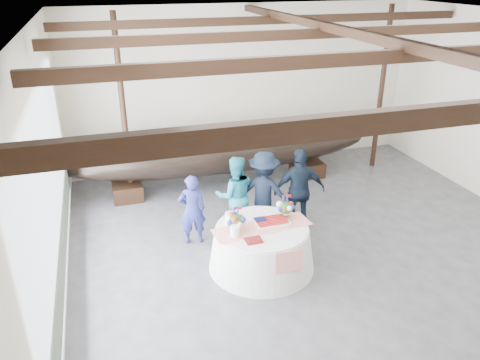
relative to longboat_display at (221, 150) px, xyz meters
name	(u,v)px	position (x,y,z in m)	size (l,w,h in m)	color
floor	(341,274)	(1.11, -4.58, -0.99)	(10.00, 12.00, 0.01)	#3D3D42
wall_back	(246,87)	(1.11, 1.42, 1.26)	(10.00, 0.02, 4.50)	silver
wall_left	(41,205)	(-3.89, -4.58, 1.26)	(0.02, 12.00, 4.50)	silver
ceiling	(368,28)	(1.11, -4.58, 3.51)	(10.00, 12.00, 0.01)	white
pavilion_structure	(340,53)	(1.11, -3.79, 3.01)	(9.80, 11.76, 4.50)	black
open_bay	(54,201)	(-3.83, -3.58, 0.83)	(0.03, 7.00, 3.20)	silver
longboat_display	(221,150)	(0.00, 0.00, 0.00)	(8.31, 1.66, 1.56)	black
banquet_table	(262,247)	(-0.27, -3.88, -0.56)	(2.05, 2.05, 0.88)	silver
tabletop_items	(260,218)	(-0.28, -3.77, 0.03)	(1.93, 0.95, 0.40)	red
guest_woman_blue	(192,210)	(-1.34, -2.61, -0.22)	(0.56, 0.37, 1.54)	navy
guest_woman_teal	(235,195)	(-0.37, -2.46, -0.11)	(0.86, 0.67, 1.78)	teal
guest_man_left	(264,192)	(0.26, -2.53, -0.08)	(1.18, 0.68, 1.83)	black
guest_man_right	(300,191)	(0.99, -2.77, -0.04)	(1.11, 0.46, 1.90)	black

